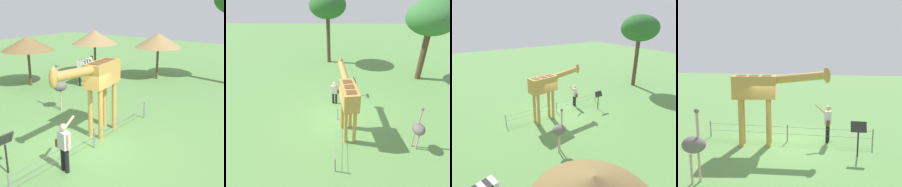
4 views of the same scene
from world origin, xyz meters
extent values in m
plane|color=#60934C|center=(0.00, 0.00, 0.00)|extent=(60.00, 60.00, 0.00)
cylinder|color=#C69347|center=(-0.71, -0.18, 0.98)|extent=(0.18, 0.18, 1.96)
cylinder|color=#C69347|center=(-0.65, -0.61, 0.98)|extent=(0.18, 0.18, 1.96)
cylinder|color=#C69347|center=(-1.80, -0.34, 0.98)|extent=(0.18, 0.18, 1.96)
cylinder|color=#C69347|center=(-1.73, -0.78, 0.98)|extent=(0.18, 0.18, 1.96)
cube|color=#C69347|center=(-1.22, -0.48, 2.41)|extent=(1.79, 0.95, 0.90)
cube|color=brown|center=(-0.73, -0.40, 2.87)|extent=(0.42, 0.49, 0.02)
cube|color=brown|center=(-1.22, -0.48, 2.87)|extent=(0.42, 0.49, 0.02)
cube|color=brown|center=(-1.72, -0.55, 2.87)|extent=(0.42, 0.49, 0.02)
cylinder|color=#C69347|center=(0.49, -0.22, 2.79)|extent=(2.33, 0.66, 0.53)
ellipsoid|color=#C69347|center=(1.61, -0.05, 2.89)|extent=(0.37, 0.31, 0.66)
cylinder|color=brown|center=(1.61, 0.01, 3.07)|extent=(0.05, 0.05, 0.14)
cylinder|color=brown|center=(1.61, -0.11, 3.07)|extent=(0.05, 0.05, 0.14)
cylinder|color=black|center=(1.68, 0.24, 0.39)|extent=(0.14, 0.14, 0.78)
cylinder|color=black|center=(1.71, 0.43, 0.39)|extent=(0.14, 0.14, 0.78)
cube|color=silver|center=(1.69, 0.33, 1.06)|extent=(0.29, 0.39, 0.55)
sphere|color=#D8AD8C|center=(1.69, 0.33, 1.47)|extent=(0.22, 0.22, 0.22)
cylinder|color=#D8AD8C|center=(1.36, 0.22, 1.46)|extent=(0.48, 0.15, 0.42)
cylinder|color=#D8AD8C|center=(1.73, 0.55, 1.05)|extent=(0.08, 0.08, 0.50)
cube|color=brown|center=(1.71, 0.11, 0.88)|extent=(0.15, 0.22, 0.24)
cylinder|color=black|center=(-6.46, -5.96, 0.47)|extent=(0.12, 0.12, 0.95)
cylinder|color=black|center=(-6.54, -5.67, 0.47)|extent=(0.12, 0.12, 0.95)
cylinder|color=black|center=(-5.69, -5.75, 0.47)|extent=(0.12, 0.12, 0.95)
cylinder|color=black|center=(-5.76, -5.46, 0.47)|extent=(0.12, 0.12, 0.95)
cube|color=silver|center=(-5.61, -5.58, 1.25)|extent=(0.28, 0.47, 0.60)
cube|color=black|center=(-5.78, -5.62, 1.25)|extent=(0.28, 0.47, 0.60)
cube|color=silver|center=(-5.95, -5.67, 1.25)|extent=(0.28, 0.47, 0.60)
cube|color=black|center=(-6.11, -5.71, 1.25)|extent=(0.28, 0.47, 0.60)
cube|color=silver|center=(-6.28, -5.75, 1.25)|extent=(0.28, 0.47, 0.60)
cube|color=black|center=(-6.44, -5.80, 1.25)|extent=(0.28, 0.47, 0.60)
cube|color=silver|center=(-6.61, -5.84, 1.25)|extent=(0.28, 0.47, 0.60)
cylinder|color=silver|center=(-6.84, -5.90, 1.40)|extent=(0.48, 0.31, 0.47)
ellipsoid|color=black|center=(-7.08, -5.97, 1.55)|extent=(0.43, 0.28, 0.22)
cylinder|color=#CC9E93|center=(-1.98, -3.59, 0.45)|extent=(0.07, 0.07, 0.90)
cylinder|color=#CC9E93|center=(-2.14, -3.75, 0.45)|extent=(0.07, 0.07, 0.90)
ellipsoid|color=#66605B|center=(-2.06, -3.67, 1.18)|extent=(0.70, 0.56, 0.49)
cylinder|color=#CC9E93|center=(-1.91, -3.67, 1.73)|extent=(0.08, 0.08, 0.80)
sphere|color=#66605B|center=(-1.91, -3.67, 2.18)|extent=(0.14, 0.14, 0.14)
cylinder|color=brown|center=(-10.04, -2.74, 1.07)|extent=(0.16, 0.16, 2.13)
cone|color=#997A4C|center=(-10.04, -2.74, 2.60)|extent=(3.10, 3.10, 0.94)
cylinder|color=brown|center=(-8.51, -6.83, 1.10)|extent=(0.16, 0.16, 2.20)
cone|color=#997A4C|center=(-8.51, -6.83, 2.66)|extent=(3.18, 3.18, 0.93)
cylinder|color=brown|center=(-3.98, -8.32, 1.10)|extent=(0.16, 0.16, 2.19)
cone|color=brown|center=(-3.98, -8.32, 2.62)|extent=(3.17, 3.17, 0.85)
cylinder|color=black|center=(2.80, -1.00, 0.47)|extent=(0.06, 0.06, 0.95)
cube|color=#2D2D2D|center=(2.80, -1.00, 1.13)|extent=(0.56, 0.21, 0.38)
cylinder|color=slate|center=(-3.50, 0.09, 0.38)|extent=(0.05, 0.05, 0.75)
cylinder|color=slate|center=(0.00, 0.09, 0.38)|extent=(0.05, 0.05, 0.75)
cylinder|color=slate|center=(3.50, 0.09, 0.38)|extent=(0.05, 0.05, 0.75)
cube|color=slate|center=(0.00, 0.09, 0.64)|extent=(7.00, 0.01, 0.01)
cube|color=slate|center=(0.00, 0.09, 0.34)|extent=(7.00, 0.01, 0.01)
camera|label=1|loc=(7.21, 6.15, 4.99)|focal=46.89mm
camera|label=2|loc=(-8.48, -0.17, 6.86)|focal=29.42mm
camera|label=3|loc=(-6.39, -10.85, 6.24)|focal=32.63mm
camera|label=4|loc=(1.78, -9.89, 3.84)|focal=39.85mm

